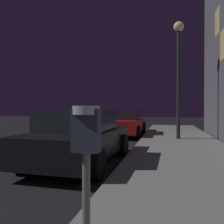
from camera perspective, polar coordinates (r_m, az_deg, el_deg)
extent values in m
cylinder|color=#59595B|center=(1.77, -6.47, -26.03)|extent=(0.06, 0.06, 1.00)
cube|color=#232838|center=(1.59, -6.51, -4.61)|extent=(0.19, 0.11, 0.30)
cylinder|color=#999EA5|center=(1.58, -6.51, 0.45)|extent=(0.19, 0.19, 0.06)
cube|color=black|center=(1.60, -8.40, -3.13)|extent=(0.01, 0.08, 0.11)
cube|color=black|center=(6.17, -7.87, -7.42)|extent=(1.87, 4.09, 0.64)
cube|color=#1E2328|center=(5.97, -8.46, -2.10)|extent=(1.60, 2.02, 0.56)
cylinder|color=black|center=(7.69, -10.33, -7.61)|extent=(0.24, 0.67, 0.66)
cylinder|color=black|center=(7.13, 2.77, -8.27)|extent=(0.24, 0.67, 0.66)
cylinder|color=black|center=(5.57, -21.63, -10.85)|extent=(0.24, 0.67, 0.66)
cylinder|color=black|center=(4.76, -3.82, -12.82)|extent=(0.24, 0.67, 0.66)
cube|color=maroon|center=(12.44, 3.04, -3.30)|extent=(1.85, 4.38, 0.64)
cube|color=#1E2328|center=(12.31, 2.96, -0.64)|extent=(1.63, 1.98, 0.56)
cylinder|color=black|center=(13.97, 0.29, -3.85)|extent=(0.22, 0.66, 0.66)
cylinder|color=black|center=(13.67, 7.92, -3.95)|extent=(0.22, 0.66, 0.66)
cylinder|color=black|center=(11.36, -2.84, -4.90)|extent=(0.22, 0.66, 0.66)
cylinder|color=black|center=(10.99, 6.55, -5.10)|extent=(0.22, 0.66, 0.66)
cylinder|color=black|center=(10.36, 16.34, 6.70)|extent=(0.16, 0.16, 4.76)
sphere|color=#F9D88C|center=(10.91, 16.39, 19.87)|extent=(0.44, 0.44, 0.44)
cube|color=#F2D17F|center=(10.52, 26.19, 15.00)|extent=(0.06, 0.90, 1.20)
cube|color=#F2D17F|center=(11.88, 25.03, 19.88)|extent=(0.06, 0.90, 1.20)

